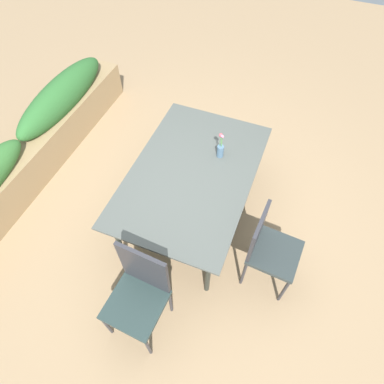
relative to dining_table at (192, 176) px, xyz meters
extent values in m
plane|color=#9E7F5B|center=(-0.10, 0.04, -0.67)|extent=(12.00, 12.00, 0.00)
cube|color=#4C514C|center=(0.00, 0.00, 0.03)|extent=(1.71, 1.11, 0.02)
cube|color=#232823|center=(0.00, 0.00, 0.01)|extent=(1.67, 1.09, 0.02)
cylinder|color=#232823|center=(-0.73, -0.44, -0.32)|extent=(0.05, 0.05, 0.69)
cylinder|color=#232823|center=(0.73, -0.44, -0.32)|extent=(0.05, 0.05, 0.69)
cylinder|color=#232823|center=(-0.73, 0.44, -0.32)|extent=(0.05, 0.05, 0.69)
cylinder|color=#232823|center=(0.73, 0.44, -0.32)|extent=(0.05, 0.05, 0.69)
cube|color=#273836|center=(-1.22, 0.00, -0.21)|extent=(0.46, 0.46, 0.04)
cube|color=#2D2D33|center=(-1.02, -0.01, 0.06)|extent=(0.06, 0.41, 0.53)
cylinder|color=#2D2D33|center=(-1.43, -0.18, -0.45)|extent=(0.03, 0.03, 0.45)
cylinder|color=#2D2D33|center=(-1.40, 0.21, -0.45)|extent=(0.03, 0.03, 0.45)
cylinder|color=#2D2D33|center=(-1.04, -0.21, -0.45)|extent=(0.03, 0.03, 0.45)
cylinder|color=#2D2D33|center=(-1.01, 0.18, -0.45)|extent=(0.03, 0.03, 0.45)
cube|color=#2C3535|center=(-0.38, -0.92, -0.20)|extent=(0.44, 0.44, 0.04)
cube|color=#2D2D33|center=(-0.37, -0.73, 0.02)|extent=(0.39, 0.06, 0.42)
cylinder|color=#2D2D33|center=(-0.21, -1.12, -0.44)|extent=(0.03, 0.03, 0.46)
cylinder|color=#2D2D33|center=(-0.58, -1.10, -0.44)|extent=(0.03, 0.03, 0.46)
cylinder|color=#2D2D33|center=(-0.18, -0.75, -0.44)|extent=(0.03, 0.03, 0.46)
cylinder|color=#2D2D33|center=(-0.56, -0.72, -0.44)|extent=(0.03, 0.03, 0.46)
cylinder|color=slate|center=(0.29, -0.17, 0.11)|extent=(0.07, 0.07, 0.13)
cylinder|color=#569347|center=(0.30, -0.18, 0.21)|extent=(0.01, 0.01, 0.16)
sphere|color=pink|center=(0.30, -0.18, 0.29)|extent=(0.03, 0.03, 0.03)
cylinder|color=#569347|center=(0.30, -0.18, 0.22)|extent=(0.01, 0.01, 0.17)
sphere|color=pink|center=(0.30, -0.18, 0.31)|extent=(0.03, 0.03, 0.03)
cylinder|color=#569347|center=(0.31, -0.16, 0.22)|extent=(0.01, 0.01, 0.17)
sphere|color=#DB4C56|center=(0.31, -0.16, 0.30)|extent=(0.04, 0.04, 0.04)
cube|color=#9E7F56|center=(-0.15, 1.94, -0.44)|extent=(3.53, 0.39, 0.45)
ellipsoid|color=#2D662D|center=(0.65, 1.94, -0.10)|extent=(1.59, 0.35, 0.40)
camera|label=1|loc=(-1.80, -0.71, 2.40)|focal=30.71mm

